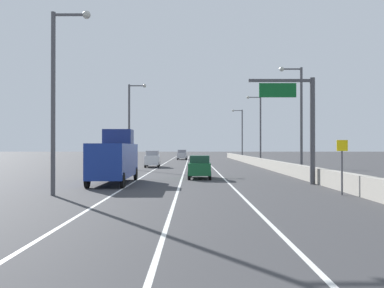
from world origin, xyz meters
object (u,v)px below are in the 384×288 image
(lamp_post_right_third, at_px, (258,125))
(lamp_post_right_fourth, at_px, (240,131))
(speed_advisory_sign, at_px, (341,163))
(lamp_post_right_second, at_px, (297,113))
(car_green_0, at_px, (199,167))
(car_silver_2, at_px, (181,155))
(overhead_sign_gantry, at_px, (301,117))
(lamp_post_left_mid, at_px, (130,120))
(box_truck, at_px, (113,158))
(car_white_1, at_px, (151,159))
(lamp_post_left_near, at_px, (57,89))

(lamp_post_right_third, xyz_separation_m, lamp_post_right_fourth, (-0.01, 21.49, 0.00))
(speed_advisory_sign, relative_size, lamp_post_right_second, 0.30)
(lamp_post_right_fourth, distance_m, car_green_0, 47.69)
(lamp_post_right_third, height_order, car_silver_2, lamp_post_right_third)
(lamp_post_right_fourth, bearing_deg, speed_advisory_sign, -91.41)
(overhead_sign_gantry, distance_m, lamp_post_left_mid, 24.23)
(lamp_post_right_second, xyz_separation_m, box_truck, (-15.36, -8.19, -3.96))
(speed_advisory_sign, distance_m, lamp_post_left_mid, 30.07)
(speed_advisory_sign, height_order, car_green_0, speed_advisory_sign)
(overhead_sign_gantry, distance_m, car_silver_2, 57.15)
(car_silver_2, relative_size, box_truck, 0.58)
(overhead_sign_gantry, bearing_deg, car_white_1, 117.73)
(lamp_post_right_third, height_order, box_truck, lamp_post_right_third)
(speed_advisory_sign, xyz_separation_m, lamp_post_right_second, (1.61, 15.29, 3.99))
(car_green_0, bearing_deg, car_white_1, 106.66)
(lamp_post_left_near, height_order, car_green_0, lamp_post_left_near)
(lamp_post_right_third, relative_size, lamp_post_left_near, 1.00)
(speed_advisory_sign, xyz_separation_m, car_green_0, (-7.55, 11.67, -0.81))
(lamp_post_right_second, xyz_separation_m, car_silver_2, (-11.85, 47.36, -4.74))
(lamp_post_left_mid, relative_size, car_white_1, 2.17)
(lamp_post_left_near, relative_size, car_silver_2, 2.14)
(car_green_0, distance_m, box_truck, 7.76)
(lamp_post_right_second, height_order, lamp_post_left_near, same)
(overhead_sign_gantry, distance_m, box_truck, 13.65)
(speed_advisory_sign, distance_m, car_silver_2, 63.48)
(lamp_post_right_fourth, bearing_deg, lamp_post_left_near, -106.10)
(car_silver_2, bearing_deg, lamp_post_left_near, -94.73)
(lamp_post_right_fourth, height_order, lamp_post_left_near, same)
(car_white_1, bearing_deg, speed_advisory_sign, -66.73)
(lamp_post_right_second, relative_size, box_truck, 1.25)
(overhead_sign_gantry, bearing_deg, lamp_post_right_third, 86.44)
(lamp_post_left_near, bearing_deg, car_green_0, 56.35)
(car_green_0, bearing_deg, overhead_sign_gantry, -36.22)
(overhead_sign_gantry, height_order, speed_advisory_sign, overhead_sign_gantry)
(lamp_post_right_third, height_order, car_white_1, lamp_post_right_third)
(lamp_post_left_mid, bearing_deg, lamp_post_right_fourth, 62.90)
(lamp_post_right_third, xyz_separation_m, lamp_post_left_mid, (-16.73, -11.19, 0.00))
(lamp_post_right_third, distance_m, lamp_post_left_near, 40.65)
(lamp_post_left_near, xyz_separation_m, box_truck, (1.69, 7.30, -3.96))
(speed_advisory_sign, xyz_separation_m, lamp_post_right_fourth, (1.43, 58.26, 3.99))
(car_silver_2, bearing_deg, car_white_1, -95.57)
(car_green_0, xyz_separation_m, box_truck, (-6.21, -4.57, 0.84))
(lamp_post_right_second, bearing_deg, lamp_post_right_fourth, 90.23)
(car_green_0, height_order, box_truck, box_truck)
(speed_advisory_sign, height_order, lamp_post_left_mid, lamp_post_left_mid)
(lamp_post_left_mid, xyz_separation_m, car_silver_2, (5.05, 37.06, -4.74))
(lamp_post_right_fourth, bearing_deg, car_green_0, -100.91)
(lamp_post_right_third, distance_m, car_white_1, 16.55)
(lamp_post_left_mid, bearing_deg, speed_advisory_sign, -59.14)
(lamp_post_right_third, relative_size, car_white_1, 2.17)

